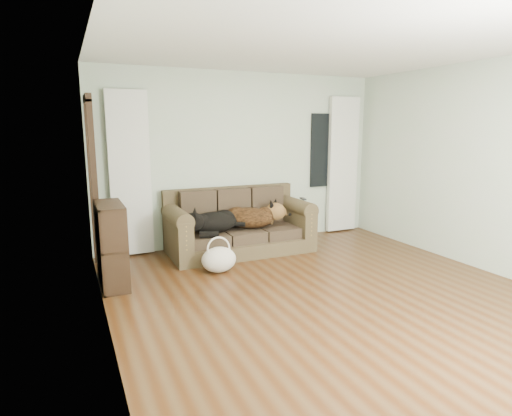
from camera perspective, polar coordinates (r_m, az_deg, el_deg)
name	(u,v)px	position (r m, az deg, el deg)	size (l,w,h in m)	color
floor	(332,297)	(4.74, 10.15, -11.58)	(5.00, 5.00, 0.00)	#42210C
ceiling	(341,40)	(4.46, 11.33, 21.06)	(5.00, 5.00, 0.00)	white
wall_back	(243,159)	(6.61, -1.79, 6.55)	(4.50, 0.04, 2.60)	#B9C1B4
wall_left	(102,189)	(3.64, -19.87, 2.41)	(0.04, 5.00, 2.60)	#B9C1B4
wall_right	(490,167)	(5.98, 28.77, 4.78)	(0.04, 5.00, 2.60)	#B9C1B4
curtain_left	(130,174)	(6.10, -16.45, 4.34)	(0.55, 0.08, 2.25)	silver
curtain_right	(343,165)	(7.43, 11.47, 5.65)	(0.55, 0.08, 2.25)	silver
window_pane	(324,150)	(7.25, 9.04, 7.59)	(0.50, 0.03, 1.20)	black
door_casing	(93,187)	(5.70, -20.86, 2.64)	(0.07, 0.60, 2.10)	#2F1F13
sofa	(240,221)	(6.15, -2.16, -1.78)	(2.03, 0.88, 0.83)	#493B27
dog_black_lab	(211,224)	(5.91, -5.96, -2.07)	(0.70, 0.49, 0.30)	black
dog_shepherd	(252,218)	(6.19, -0.48, -1.32)	(0.74, 0.52, 0.32)	black
tv_remote	(303,199)	(6.42, 6.29, 1.23)	(0.05, 0.18, 0.02)	black
tote_bag	(219,260)	(5.38, -4.98, -6.87)	(0.44, 0.34, 0.32)	beige
bookshelf	(111,242)	(5.12, -18.71, -4.38)	(0.28, 0.76, 0.95)	#2F1F13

